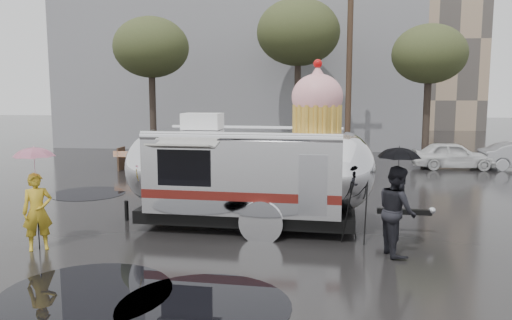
# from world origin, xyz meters

# --- Properties ---
(ground) EXTENTS (120.00, 120.00, 0.00)m
(ground) POSITION_xyz_m (0.00, 0.00, 0.00)
(ground) COLOR black
(ground) RESTS_ON ground
(puddles) EXTENTS (8.42, 10.93, 0.01)m
(puddles) POSITION_xyz_m (-3.26, -1.00, 0.01)
(puddles) COLOR black
(puddles) RESTS_ON ground
(grey_building) EXTENTS (22.00, 12.00, 13.00)m
(grey_building) POSITION_xyz_m (-4.00, 24.00, 6.50)
(grey_building) COLOR slate
(grey_building) RESTS_ON ground
(utility_pole) EXTENTS (1.60, 0.28, 9.00)m
(utility_pole) POSITION_xyz_m (2.50, 14.00, 4.62)
(utility_pole) COLOR #473323
(utility_pole) RESTS_ON ground
(tree_left) EXTENTS (3.64, 3.64, 6.95)m
(tree_left) POSITION_xyz_m (-7.00, 13.00, 5.48)
(tree_left) COLOR #382D26
(tree_left) RESTS_ON ground
(tree_mid) EXTENTS (4.20, 4.20, 8.03)m
(tree_mid) POSITION_xyz_m (0.00, 15.00, 6.34)
(tree_mid) COLOR #382D26
(tree_mid) RESTS_ON ground
(tree_right) EXTENTS (3.36, 3.36, 6.42)m
(tree_right) POSITION_xyz_m (6.00, 13.00, 5.06)
(tree_right) COLOR #382D26
(tree_right) RESTS_ON ground
(barricade_row) EXTENTS (4.30, 0.80, 1.00)m
(barricade_row) POSITION_xyz_m (-5.55, 9.96, 0.52)
(barricade_row) COLOR #473323
(barricade_row) RESTS_ON ground
(airstream_trailer) EXTENTS (7.86, 3.12, 4.24)m
(airstream_trailer) POSITION_xyz_m (-0.71, 1.45, 1.49)
(airstream_trailer) COLOR silver
(airstream_trailer) RESTS_ON ground
(person_left) EXTENTS (0.72, 0.67, 1.67)m
(person_left) POSITION_xyz_m (-5.05, -0.95, 0.84)
(person_left) COLOR gold
(person_left) RESTS_ON ground
(umbrella_pink) EXTENTS (1.04, 1.04, 2.26)m
(umbrella_pink) POSITION_xyz_m (-5.05, -0.95, 1.90)
(umbrella_pink) COLOR pink
(umbrella_pink) RESTS_ON ground
(person_right) EXTENTS (0.69, 0.99, 1.87)m
(person_right) POSITION_xyz_m (2.54, -0.43, 0.94)
(person_right) COLOR black
(person_right) RESTS_ON ground
(umbrella_black) EXTENTS (1.09, 1.09, 2.29)m
(umbrella_black) POSITION_xyz_m (2.54, -0.43, 1.92)
(umbrella_black) COLOR black
(umbrella_black) RESTS_ON ground
(tripod) EXTENTS (0.59, 0.60, 1.49)m
(tripod) POSITION_xyz_m (1.75, 0.38, 0.88)
(tripod) COLOR black
(tripod) RESTS_ON ground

